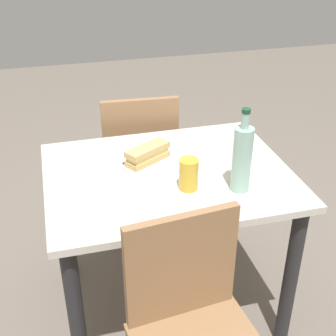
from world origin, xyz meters
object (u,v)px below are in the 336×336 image
Objects in this scene: water_bottle at (242,158)px; plate_near at (148,163)px; dining_table at (168,199)px; chair_far at (139,157)px; beer_glass at (189,174)px; baguette_sandwich_near at (148,154)px; knife_near at (137,157)px; chair_near at (193,326)px.

plate_near is at bearing 136.96° from water_bottle.
chair_far reaches higher than dining_table.
water_bottle reaches higher than dining_table.
dining_table is 7.93× the size of beer_glass.
knife_near is at bearing 133.49° from baguette_sandwich_near.
plate_near is (-0.06, -0.50, 0.24)m from chair_far.
knife_near is at bearing 119.23° from beer_glass.
chair_near is 3.89× the size of plate_near.
beer_glass is at bearing -72.05° from dining_table.
chair_near is at bearing -127.81° from water_bottle.
chair_near is 0.71m from plate_near.
chair_far is at bearing 107.04° from water_bottle.
dining_table is 1.13× the size of chair_far.
beer_glass is at bearing -63.73° from plate_near.
knife_near is at bearing -101.68° from chair_far.
chair_far is at bearing 94.00° from beer_glass.
beer_glass is (0.05, -0.72, 0.30)m from chair_far.
chair_near is 2.64× the size of water_bottle.
water_bottle is 2.65× the size of beer_glass.
chair_far is 2.64× the size of water_bottle.
baguette_sandwich_near reaches higher than dining_table.
knife_near is (-0.10, 0.12, 0.15)m from dining_table.
chair_far is (-0.01, 0.58, -0.11)m from dining_table.
beer_glass is (0.11, -0.22, 0.05)m from plate_near.
baguette_sandwich_near is at bearing 89.45° from chair_near.
chair_far reaches higher than beer_glass.
dining_table is 2.99× the size of water_bottle.
chair_near is at bearing -90.55° from plate_near.
chair_near is at bearing -90.55° from baguette_sandwich_near.
chair_far is 0.58m from baguette_sandwich_near.
knife_near is (-0.09, -0.46, 0.25)m from chair_far.
plate_near is at bearing 127.50° from dining_table.
beer_glass is (0.11, -0.22, 0.01)m from baguette_sandwich_near.
beer_glass is at bearing -86.00° from chair_far.
chair_near is at bearing -87.62° from knife_near.
beer_glass is (0.12, 0.44, 0.30)m from chair_near.
baguette_sandwich_near is (-0.06, -0.50, 0.29)m from chair_far.
plate_near is 1.80× the size of beer_glass.
baguette_sandwich_near is at bearing 136.96° from water_bottle.
plate_near is (0.01, 0.67, 0.24)m from chair_near.
chair_near reaches higher than knife_near.
chair_near is at bearing -104.59° from beer_glass.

